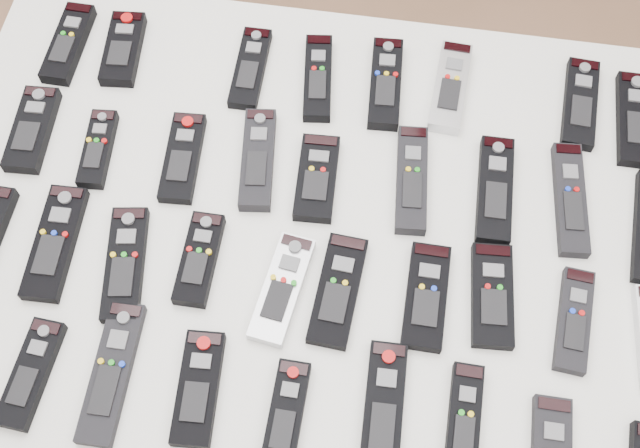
# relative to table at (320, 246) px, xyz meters

# --- Properties ---
(ground) EXTENTS (4.00, 4.00, 0.00)m
(ground) POSITION_rel_table_xyz_m (-0.11, 0.13, -0.72)
(ground) COLOR #846043
(ground) RESTS_ON ground
(table) EXTENTS (1.25, 0.88, 0.78)m
(table) POSITION_rel_table_xyz_m (0.00, 0.00, 0.00)
(table) COLOR white
(table) RESTS_ON ground
(remote_0) EXTENTS (0.05, 0.17, 0.02)m
(remote_0) POSITION_rel_table_xyz_m (-0.49, 0.29, 0.07)
(remote_0) COLOR black
(remote_0) RESTS_ON table
(remote_1) EXTENTS (0.07, 0.15, 0.02)m
(remote_1) POSITION_rel_table_xyz_m (-0.39, 0.29, 0.07)
(remote_1) COLOR black
(remote_1) RESTS_ON table
(remote_2) EXTENTS (0.05, 0.17, 0.02)m
(remote_2) POSITION_rel_table_xyz_m (-0.17, 0.29, 0.07)
(remote_2) COLOR black
(remote_2) RESTS_ON table
(remote_3) EXTENTS (0.07, 0.18, 0.02)m
(remote_3) POSITION_rel_table_xyz_m (-0.05, 0.28, 0.07)
(remote_3) COLOR black
(remote_3) RESTS_ON table
(remote_4) EXTENTS (0.06, 0.18, 0.02)m
(remote_4) POSITION_rel_table_xyz_m (0.07, 0.29, 0.07)
(remote_4) COLOR black
(remote_4) RESTS_ON table
(remote_5) EXTENTS (0.06, 0.18, 0.02)m
(remote_5) POSITION_rel_table_xyz_m (0.18, 0.30, 0.07)
(remote_5) COLOR #B7B7BC
(remote_5) RESTS_ON table
(remote_6) EXTENTS (0.06, 0.18, 0.02)m
(remote_6) POSITION_rel_table_xyz_m (0.40, 0.30, 0.07)
(remote_6) COLOR black
(remote_6) RESTS_ON table
(remote_7) EXTENTS (0.06, 0.18, 0.02)m
(remote_7) POSITION_rel_table_xyz_m (0.49, 0.28, 0.07)
(remote_7) COLOR black
(remote_7) RESTS_ON table
(remote_8) EXTENTS (0.07, 0.16, 0.02)m
(remote_8) POSITION_rel_table_xyz_m (-0.50, 0.11, 0.07)
(remote_8) COLOR black
(remote_8) RESTS_ON table
(remote_9) EXTENTS (0.05, 0.14, 0.02)m
(remote_9) POSITION_rel_table_xyz_m (-0.38, 0.09, 0.07)
(remote_9) COLOR black
(remote_9) RESTS_ON table
(remote_10) EXTENTS (0.06, 0.17, 0.02)m
(remote_10) POSITION_rel_table_xyz_m (-0.24, 0.09, 0.07)
(remote_10) COLOR black
(remote_10) RESTS_ON table
(remote_11) EXTENTS (0.07, 0.19, 0.02)m
(remote_11) POSITION_rel_table_xyz_m (-0.12, 0.11, 0.07)
(remote_11) COLOR black
(remote_11) RESTS_ON table
(remote_12) EXTENTS (0.07, 0.15, 0.02)m
(remote_12) POSITION_rel_table_xyz_m (-0.02, 0.09, 0.07)
(remote_12) COLOR black
(remote_12) RESTS_ON table
(remote_13) EXTENTS (0.06, 0.19, 0.02)m
(remote_13) POSITION_rel_table_xyz_m (0.13, 0.10, 0.07)
(remote_13) COLOR black
(remote_13) RESTS_ON table
(remote_14) EXTENTS (0.05, 0.19, 0.02)m
(remote_14) POSITION_rel_table_xyz_m (0.26, 0.11, 0.07)
(remote_14) COLOR black
(remote_14) RESTS_ON table
(remote_15) EXTENTS (0.06, 0.20, 0.02)m
(remote_15) POSITION_rel_table_xyz_m (0.38, 0.11, 0.07)
(remote_15) COLOR black
(remote_15) RESTS_ON table
(remote_18) EXTENTS (0.06, 0.19, 0.02)m
(remote_18) POSITION_rel_table_xyz_m (-0.40, -0.09, 0.07)
(remote_18) COLOR black
(remote_18) RESTS_ON table
(remote_19) EXTENTS (0.08, 0.19, 0.02)m
(remote_19) POSITION_rel_table_xyz_m (-0.28, -0.11, 0.07)
(remote_19) COLOR black
(remote_19) RESTS_ON table
(remote_20) EXTENTS (0.05, 0.15, 0.02)m
(remote_20) POSITION_rel_table_xyz_m (-0.17, -0.08, 0.07)
(remote_20) COLOR black
(remote_20) RESTS_ON table
(remote_21) EXTENTS (0.08, 0.18, 0.02)m
(remote_21) POSITION_rel_table_xyz_m (-0.04, -0.11, 0.07)
(remote_21) COLOR #B7B7BC
(remote_21) RESTS_ON table
(remote_22) EXTENTS (0.07, 0.18, 0.02)m
(remote_22) POSITION_rel_table_xyz_m (0.04, -0.10, 0.07)
(remote_22) COLOR black
(remote_22) RESTS_ON table
(remote_23) EXTENTS (0.06, 0.17, 0.02)m
(remote_23) POSITION_rel_table_xyz_m (0.17, -0.09, 0.07)
(remote_23) COLOR black
(remote_23) RESTS_ON table
(remote_24) EXTENTS (0.07, 0.17, 0.02)m
(remote_24) POSITION_rel_table_xyz_m (0.27, -0.07, 0.07)
(remote_24) COLOR black
(remote_24) RESTS_ON table
(remote_25) EXTENTS (0.06, 0.16, 0.02)m
(remote_25) POSITION_rel_table_xyz_m (0.39, -0.10, 0.07)
(remote_25) COLOR black
(remote_25) RESTS_ON table
(remote_28) EXTENTS (0.06, 0.16, 0.02)m
(remote_28) POSITION_rel_table_xyz_m (-0.37, -0.29, 0.07)
(remote_28) COLOR black
(remote_28) RESTS_ON table
(remote_29) EXTENTS (0.05, 0.21, 0.02)m
(remote_29) POSITION_rel_table_xyz_m (-0.26, -0.27, 0.07)
(remote_29) COLOR black
(remote_29) RESTS_ON table
(remote_30) EXTENTS (0.07, 0.17, 0.02)m
(remote_30) POSITION_rel_table_xyz_m (-0.13, -0.28, 0.07)
(remote_30) COLOR black
(remote_30) RESTS_ON table
(remote_31) EXTENTS (0.05, 0.16, 0.02)m
(remote_31) POSITION_rel_table_xyz_m (-0.00, -0.30, 0.07)
(remote_31) COLOR black
(remote_31) RESTS_ON table
(remote_32) EXTENTS (0.06, 0.19, 0.02)m
(remote_32) POSITION_rel_table_xyz_m (0.13, -0.27, 0.07)
(remote_32) COLOR black
(remote_32) RESTS_ON table
(remote_33) EXTENTS (0.05, 0.16, 0.02)m
(remote_33) POSITION_rel_table_xyz_m (0.24, -0.27, 0.07)
(remote_33) COLOR black
(remote_33) RESTS_ON table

